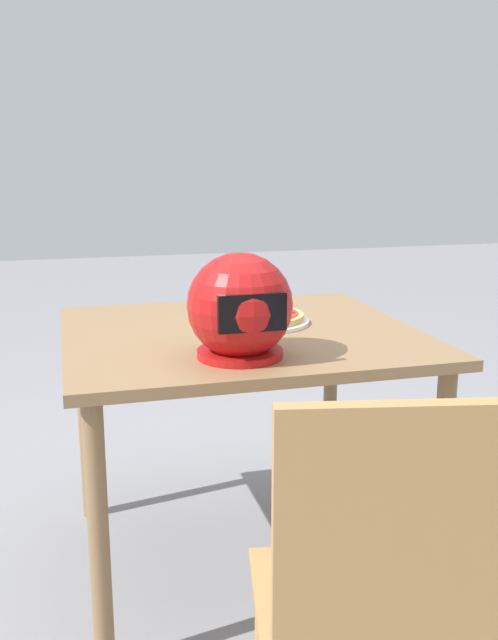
# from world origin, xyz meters

# --- Properties ---
(ground_plane) EXTENTS (14.00, 14.00, 0.00)m
(ground_plane) POSITION_xyz_m (0.00, 0.00, 0.00)
(ground_plane) COLOR gray
(dining_table) EXTENTS (1.02, 0.92, 0.74)m
(dining_table) POSITION_xyz_m (0.00, 0.00, 0.65)
(dining_table) COLOR olive
(dining_table) RESTS_ON ground
(pizza_plate) EXTENTS (0.32, 0.32, 0.01)m
(pizza_plate) POSITION_xyz_m (-0.07, -0.08, 0.74)
(pizza_plate) COLOR white
(pizza_plate) RESTS_ON dining_table
(pizza) EXTENTS (0.28, 0.28, 0.05)m
(pizza) POSITION_xyz_m (-0.07, -0.08, 0.76)
(pizza) COLOR tan
(pizza) RESTS_ON pizza_plate
(motorcycle_helmet) EXTENTS (0.27, 0.27, 0.27)m
(motorcycle_helmet) POSITION_xyz_m (0.07, 0.27, 0.87)
(motorcycle_helmet) COLOR #B21414
(motorcycle_helmet) RESTS_ON dining_table
(chair_far) EXTENTS (0.47, 0.47, 0.90)m
(chair_far) POSITION_xyz_m (0.02, 1.00, 0.51)
(chair_far) COLOR #B7844C
(chair_far) RESTS_ON ground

